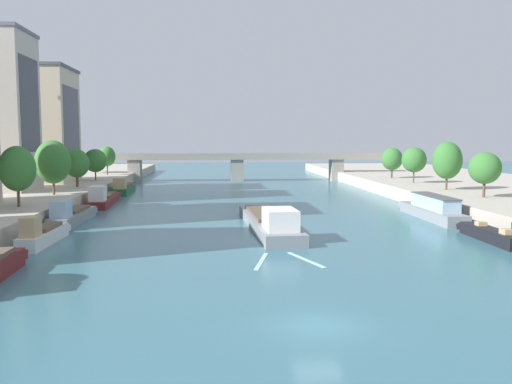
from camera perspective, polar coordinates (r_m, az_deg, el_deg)
ground_plane at (r=28.80m, az=6.60°, el=-13.94°), size 400.00×400.00×0.00m
quay_right at (r=94.37m, az=25.13°, el=-0.14°), size 36.00×170.00×2.08m
barge_midriver at (r=57.39m, az=1.39°, el=-3.10°), size 5.17×23.77×3.11m
wake_behind_barge at (r=43.21m, az=2.96°, el=-7.24°), size 5.59×6.06×0.03m
moored_boat_left_near at (r=53.30m, az=-21.64°, el=-4.19°), size 2.14×10.39×2.97m
moored_boat_left_second at (r=65.32m, az=-18.93°, el=-2.35°), size 2.85×13.03×3.00m
moored_boat_left_lone at (r=82.13m, az=-15.88°, el=-0.68°), size 3.28×15.63×3.16m
moored_boat_left_downstream at (r=99.21m, az=-13.87°, el=0.41°), size 3.00×13.64×3.01m
moored_boat_right_midway at (r=55.83m, az=23.56°, el=-4.14°), size 1.90×10.65×2.26m
moored_boat_right_second at (r=68.55m, az=18.17°, el=-1.71°), size 2.77×15.92×2.93m
tree_left_midway at (r=65.68m, az=-23.95°, el=2.27°), size 3.99×3.99×6.82m
tree_left_nearest at (r=78.11m, az=-20.71°, el=2.99°), size 4.75×4.75×7.41m
tree_left_end_of_row at (r=90.05m, az=-18.45°, el=2.89°), size 3.93×3.93×5.98m
tree_left_distant at (r=103.36m, az=-16.66°, el=3.20°), size 4.19×4.19×5.74m
tree_left_past_mid at (r=118.63m, az=-15.50°, el=3.65°), size 3.51×3.51×6.04m
tree_right_by_lamp at (r=75.94m, az=23.07°, el=2.34°), size 4.14×4.14×5.89m
tree_right_nearest at (r=85.40m, az=19.59°, el=3.16°), size 4.38×4.38×7.16m
tree_right_past_mid at (r=96.98m, az=16.40°, el=3.29°), size 4.20×4.20×6.17m
tree_right_end_of_row at (r=108.13m, az=14.21°, el=3.41°), size 4.06×4.06×5.91m
building_left_far_end at (r=103.50m, az=-23.14°, el=6.57°), size 16.05×13.25×20.15m
bridge_far at (r=124.28m, az=-2.02°, el=3.12°), size 70.55×4.40×6.47m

